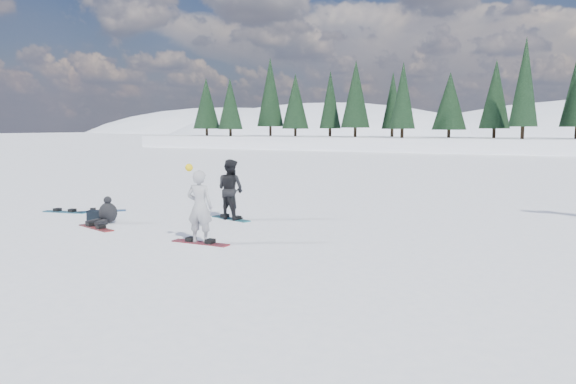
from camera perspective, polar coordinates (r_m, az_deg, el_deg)
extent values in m
plane|color=white|center=(14.97, -8.45, -4.09)|extent=(420.00, 420.00, 0.00)
cube|color=white|center=(67.58, 19.93, 3.05)|extent=(90.00, 14.00, 5.00)
ellipsoid|color=white|center=(198.86, 3.89, 1.91)|extent=(143.00, 110.00, 49.50)
ellipsoid|color=white|center=(267.63, -6.54, 2.95)|extent=(169.00, 130.00, 52.00)
cone|color=black|center=(81.59, -7.67, 8.33)|extent=(3.20, 3.20, 7.50)
cone|color=black|center=(79.26, -5.14, 8.41)|extent=(3.20, 3.20, 7.50)
cone|color=black|center=(77.08, -2.46, 8.49)|extent=(3.20, 3.20, 7.50)
cone|color=black|center=(75.08, 0.38, 8.54)|extent=(3.20, 3.20, 7.50)
cone|color=black|center=(73.27, 3.35, 8.58)|extent=(3.20, 3.20, 7.50)
cone|color=black|center=(71.66, 6.48, 8.59)|extent=(3.20, 3.20, 7.50)
cone|color=black|center=(70.27, 9.73, 8.58)|extent=(3.20, 3.20, 7.50)
cone|color=black|center=(69.11, 13.11, 8.53)|extent=(3.20, 3.20, 7.50)
cone|color=black|center=(68.19, 16.58, 8.46)|extent=(3.20, 3.20, 7.50)
cone|color=black|center=(67.52, 20.14, 8.35)|extent=(3.20, 3.20, 7.50)
cone|color=black|center=(67.11, 23.75, 8.21)|extent=(3.20, 3.20, 7.50)
imported|color=#ACABB0|center=(13.45, -8.95, -1.52)|extent=(0.70, 0.52, 1.76)
sphere|color=yellow|center=(13.37, -10.02, 2.46)|extent=(0.18, 0.18, 0.18)
imported|color=black|center=(16.87, -5.87, 0.26)|extent=(0.98, 0.82, 1.81)
ellipsoid|color=black|center=(16.98, -17.81, -2.01)|extent=(0.65, 0.58, 0.59)
sphere|color=black|center=(16.93, -17.86, -0.79)|extent=(0.22, 0.22, 0.22)
cube|color=black|center=(16.62, -18.47, -3.03)|extent=(0.32, 0.53, 0.15)
cube|color=black|center=(16.82, -19.14, -2.94)|extent=(0.19, 0.52, 0.15)
cube|color=black|center=(17.64, -18.95, -2.26)|extent=(0.53, 0.46, 0.30)
cube|color=maroon|center=(13.59, -8.89, -5.13)|extent=(1.50, 0.30, 0.03)
cube|color=#166B79|center=(16.99, -5.83, -2.72)|extent=(1.52, 0.70, 0.03)
cube|color=#186586|center=(19.63, -21.73, -1.90)|extent=(1.53, 0.58, 0.03)
cube|color=maroon|center=(16.29, -18.93, -3.45)|extent=(1.52, 0.71, 0.03)
cube|color=#1C539C|center=(19.38, -18.36, -1.87)|extent=(1.24, 1.27, 0.03)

